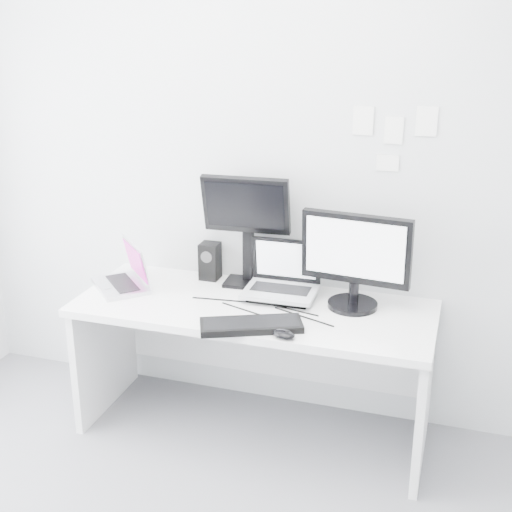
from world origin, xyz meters
TOP-DOWN VIEW (x-y plane):
  - back_wall at (0.00, 1.60)m, footprint 3.60×0.00m
  - desk at (0.00, 1.25)m, footprint 1.80×0.70m
  - macbook at (-0.75, 1.26)m, footprint 0.42×0.42m
  - speaker at (-0.34, 1.52)m, footprint 0.12×0.12m
  - dell_laptop at (0.11, 1.36)m, footprint 0.37×0.29m
  - rear_monitor at (-0.12, 1.50)m, footprint 0.47×0.19m
  - samsung_monitor at (0.48, 1.38)m, footprint 0.56×0.30m
  - keyboard at (0.07, 0.99)m, footprint 0.50×0.34m
  - mouse at (0.24, 0.94)m, footprint 0.13×0.10m
  - wall_note_0 at (0.45, 1.59)m, footprint 0.10×0.00m
  - wall_note_1 at (0.60, 1.59)m, footprint 0.09×0.00m
  - wall_note_2 at (0.75, 1.59)m, footprint 0.10×0.00m
  - wall_note_3 at (0.58, 1.59)m, footprint 0.11×0.00m

SIDE VIEW (x-z plane):
  - desk at x=0.00m, z-range 0.00..0.73m
  - keyboard at x=0.07m, z-range 0.73..0.76m
  - mouse at x=0.24m, z-range 0.73..0.77m
  - speaker at x=-0.34m, z-range 0.73..0.93m
  - macbook at x=-0.75m, z-range 0.73..0.98m
  - dell_laptop at x=0.11m, z-range 0.73..1.03m
  - samsung_monitor at x=0.48m, z-range 0.73..1.23m
  - rear_monitor at x=-0.12m, z-range 0.73..1.35m
  - back_wall at x=0.00m, z-range -0.45..3.15m
  - wall_note_3 at x=0.58m, z-range 1.38..1.46m
  - wall_note_1 at x=0.60m, z-range 1.52..1.65m
  - wall_note_0 at x=0.45m, z-range 1.55..1.69m
  - wall_note_2 at x=0.75m, z-range 1.56..1.70m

